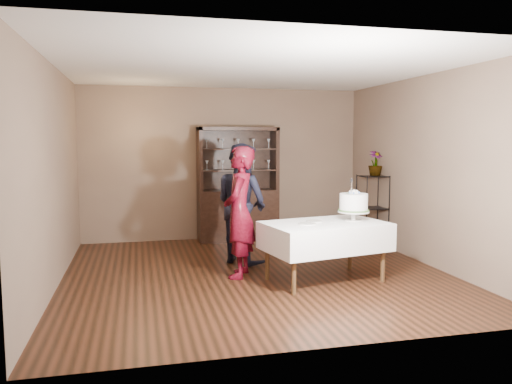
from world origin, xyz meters
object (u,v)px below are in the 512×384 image
plant_etagere (372,208)px  woman (239,212)px  cake_table (325,236)px  man (241,203)px  china_hutch (238,203)px  potted_plant (375,163)px  cake (354,204)px

plant_etagere → woman: size_ratio=0.71×
cake_table → man: bearing=124.9°
china_hutch → cake_table: china_hutch is taller
plant_etagere → cake_table: size_ratio=0.73×
china_hutch → potted_plant: bearing=-26.8°
cake → potted_plant: size_ratio=1.33×
china_hutch → woman: 2.40m
woman → man: (0.18, 0.74, 0.02)m
cake_table → man: man is taller
china_hutch → plant_etagere: china_hutch is taller
man → cake_table: bearing=-177.0°
woman → cake: 1.47m
woman → china_hutch: bearing=-169.2°
china_hutch → potted_plant: size_ratio=4.84×
woman → cake: bearing=95.7°
cake_table → cake: bearing=6.4°
cake → cake_table: bearing=-173.6°
china_hutch → cake_table: size_ratio=1.21×
china_hutch → woman: size_ratio=1.18×
woman → cake: size_ratio=3.09×
china_hutch → man: size_ratio=1.15×
woman → man: size_ratio=0.98×
china_hutch → woman: bearing=-100.8°
potted_plant → woman: bearing=-153.2°
cake_table → potted_plant: size_ratio=3.99×
woman → potted_plant: woman is taller
man → cake: man is taller
cake → plant_etagere: bearing=56.8°
cake_table → man: (-0.83, 1.19, 0.30)m
cake → potted_plant: 2.08m
man → cake: size_ratio=3.14×
woman → man: man is taller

